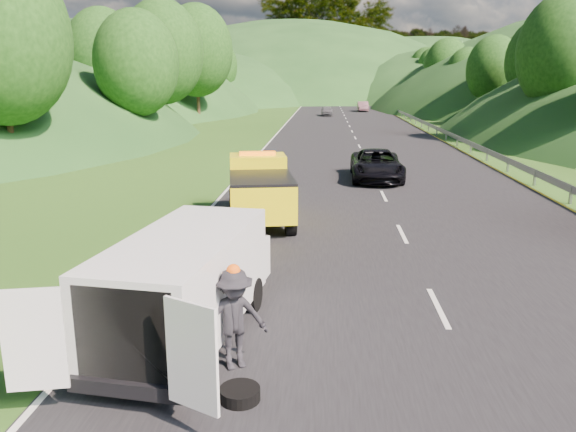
# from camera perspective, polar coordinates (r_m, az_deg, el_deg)

# --- Properties ---
(ground) EXTENTS (320.00, 320.00, 0.00)m
(ground) POSITION_cam_1_polar(r_m,az_deg,el_deg) (14.47, 1.68, -5.95)
(ground) COLOR #38661E
(ground) RESTS_ON ground
(road_surface) EXTENTS (14.00, 200.00, 0.02)m
(road_surface) POSITION_cam_1_polar(r_m,az_deg,el_deg) (53.89, 6.53, 8.53)
(road_surface) COLOR black
(road_surface) RESTS_ON ground
(guardrail) EXTENTS (0.06, 140.00, 1.52)m
(guardrail) POSITION_cam_1_polar(r_m,az_deg,el_deg) (67.01, 12.37, 9.31)
(guardrail) COLOR gray
(guardrail) RESTS_ON ground
(tree_line_left) EXTENTS (14.00, 140.00, 14.00)m
(tree_line_left) POSITION_cam_1_polar(r_m,az_deg,el_deg) (76.30, -11.18, 9.88)
(tree_line_left) COLOR #2D601C
(tree_line_left) RESTS_ON ground
(tree_line_right) EXTENTS (14.00, 140.00, 14.00)m
(tree_line_right) POSITION_cam_1_polar(r_m,az_deg,el_deg) (77.13, 21.05, 9.27)
(tree_line_right) COLOR #2D601C
(tree_line_right) RESTS_ON ground
(hills_backdrop) EXTENTS (201.00, 288.60, 44.00)m
(hills_backdrop) POSITION_cam_1_polar(r_m,az_deg,el_deg) (148.51, 6.24, 11.84)
(hills_backdrop) COLOR #2D5B23
(hills_backdrop) RESTS_ON ground
(tow_truck) EXTENTS (2.89, 5.70, 2.34)m
(tow_truck) POSITION_cam_1_polar(r_m,az_deg,el_deg) (19.49, -2.92, 2.71)
(tow_truck) COLOR black
(tow_truck) RESTS_ON ground
(white_van) EXTENTS (3.32, 6.19, 2.10)m
(white_van) POSITION_cam_1_polar(r_m,az_deg,el_deg) (10.82, -10.10, -6.42)
(white_van) COLOR black
(white_van) RESTS_ON ground
(woman) EXTENTS (0.69, 0.78, 1.75)m
(woman) POSITION_cam_1_polar(r_m,az_deg,el_deg) (14.77, -9.30, -5.71)
(woman) COLOR silver
(woman) RESTS_ON ground
(child) EXTENTS (0.56, 0.56, 0.92)m
(child) POSITION_cam_1_polar(r_m,az_deg,el_deg) (13.67, -4.62, -7.19)
(child) COLOR tan
(child) RESTS_ON ground
(worker) EXTENTS (1.33, 1.11, 1.78)m
(worker) POSITION_cam_1_polar(r_m,az_deg,el_deg) (10.14, -5.33, -15.09)
(worker) COLOR black
(worker) RESTS_ON ground
(suitcase) EXTENTS (0.33, 0.19, 0.51)m
(suitcase) POSITION_cam_1_polar(r_m,az_deg,el_deg) (15.61, -13.64, -3.86)
(suitcase) COLOR #5E5947
(suitcase) RESTS_ON ground
(spare_tire) EXTENTS (0.64, 0.64, 0.20)m
(spare_tire) POSITION_cam_1_polar(r_m,az_deg,el_deg) (9.24, -4.89, -18.20)
(spare_tire) COLOR black
(spare_tire) RESTS_ON ground
(passing_suv) EXTENTS (2.54, 5.34, 1.47)m
(passing_suv) POSITION_cam_1_polar(r_m,az_deg,el_deg) (28.14, 8.92, 3.63)
(passing_suv) COLOR black
(passing_suv) RESTS_ON ground
(dist_car_a) EXTENTS (1.55, 3.84, 1.31)m
(dist_car_a) POSITION_cam_1_polar(r_m,az_deg,el_deg) (76.45, 3.98, 10.11)
(dist_car_a) COLOR #525257
(dist_car_a) RESTS_ON ground
(dist_car_b) EXTENTS (1.55, 4.44, 1.46)m
(dist_car_b) POSITION_cam_1_polar(r_m,az_deg,el_deg) (87.37, 7.60, 10.48)
(dist_car_b) COLOR brown
(dist_car_b) RESTS_ON ground
(dist_car_c) EXTENTS (2.17, 5.33, 1.55)m
(dist_car_c) POSITION_cam_1_polar(r_m,az_deg,el_deg) (106.98, 4.42, 11.15)
(dist_car_c) COLOR #A85C54
(dist_car_c) RESTS_ON ground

